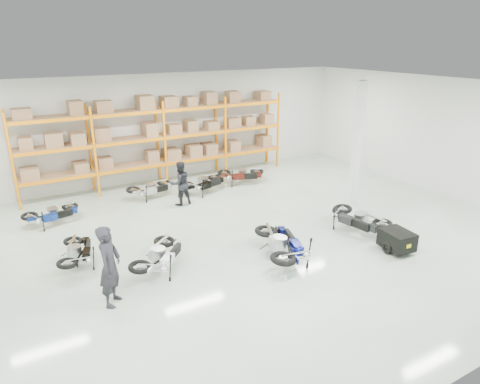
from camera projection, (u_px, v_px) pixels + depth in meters
room at (237, 169)px, 12.41m from camera, size 18.00×18.00×18.00m
pallet_rack at (161, 130)px, 17.67m from camera, size 11.28×0.98×3.62m
structural_column at (357, 145)px, 15.25m from camera, size 0.25×0.25×4.50m
moto_blue_centre at (283, 240)px, 11.74m from camera, size 1.59×2.25×1.32m
moto_silver_left at (160, 251)px, 11.28m from camera, size 1.86×1.88×1.14m
moto_black_far_left at (77, 248)px, 11.57m from camera, size 1.18×1.73×1.02m
moto_touring_right at (357, 215)px, 13.54m from camera, size 1.16×1.95×1.20m
trailer at (397, 240)px, 12.30m from camera, size 0.80×1.52×0.63m
moto_back_a at (52, 210)px, 14.11m from camera, size 1.70×1.08×1.02m
moto_back_b at (151, 185)px, 16.49m from camera, size 1.71×1.05×1.03m
moto_back_c at (204, 180)px, 17.03m from camera, size 1.90×1.31×1.12m
moto_back_d at (242, 172)px, 18.09m from camera, size 1.90×1.39×1.11m
person_left at (110, 266)px, 9.68m from camera, size 0.80×0.85×1.96m
person_back at (180, 183)px, 15.68m from camera, size 0.85×0.68×1.65m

